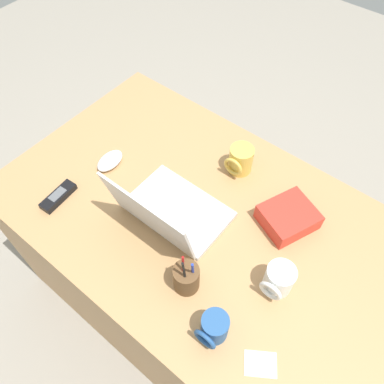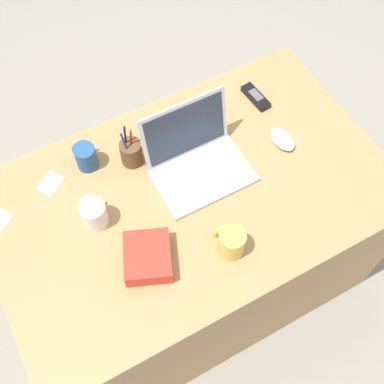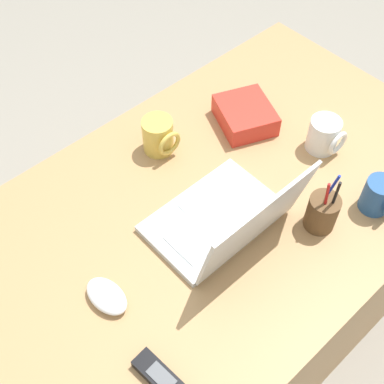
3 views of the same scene
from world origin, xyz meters
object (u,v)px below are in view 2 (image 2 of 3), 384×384
(coffee_mug_tall, at_px, (231,242))
(snack_bag, at_px, (148,257))
(coffee_mug_white, at_px, (94,213))
(coffee_mug_spare, at_px, (86,156))
(cordless_phone, at_px, (256,97))
(laptop, at_px, (197,161))
(computer_mouse, at_px, (282,139))
(pen_holder, at_px, (131,152))

(coffee_mug_tall, height_order, snack_bag, coffee_mug_tall)
(coffee_mug_white, xyz_separation_m, coffee_mug_spare, (0.06, 0.22, -0.00))
(coffee_mug_spare, xyz_separation_m, cordless_phone, (0.68, -0.03, -0.03))
(snack_bag, bearing_deg, coffee_mug_tall, -19.29)
(coffee_mug_white, xyz_separation_m, snack_bag, (0.09, -0.21, -0.02))
(laptop, xyz_separation_m, coffee_mug_spare, (-0.33, 0.20, -0.00))
(computer_mouse, bearing_deg, cordless_phone, 79.05)
(coffee_mug_tall, relative_size, cordless_phone, 0.75)
(coffee_mug_white, xyz_separation_m, pen_holder, (0.21, 0.16, 0.00))
(laptop, distance_m, cordless_phone, 0.39)
(coffee_mug_white, bearing_deg, computer_mouse, -2.22)
(computer_mouse, xyz_separation_m, coffee_mug_tall, (-0.38, -0.27, 0.03))
(coffee_mug_white, height_order, coffee_mug_tall, coffee_mug_tall)
(computer_mouse, bearing_deg, coffee_mug_spare, 154.79)
(coffee_mug_tall, bearing_deg, computer_mouse, 35.46)
(laptop, xyz_separation_m, coffee_mug_tall, (-0.06, -0.32, 0.00))
(cordless_phone, bearing_deg, computer_mouse, -96.61)
(coffee_mug_white, xyz_separation_m, cordless_phone, (0.74, 0.19, -0.04))
(coffee_mug_white, bearing_deg, laptop, 2.93)
(coffee_mug_spare, bearing_deg, coffee_mug_white, -105.89)
(computer_mouse, bearing_deg, coffee_mug_tall, -148.88)
(laptop, xyz_separation_m, pen_holder, (-0.18, 0.14, 0.00))
(cordless_phone, xyz_separation_m, pen_holder, (-0.53, -0.03, 0.04))
(cordless_phone, bearing_deg, snack_bag, -148.38)
(coffee_mug_spare, bearing_deg, cordless_phone, -2.59)
(coffee_mug_white, bearing_deg, pen_holder, 37.50)
(coffee_mug_tall, xyz_separation_m, cordless_phone, (0.40, 0.49, -0.04))
(coffee_mug_spare, height_order, pen_holder, pen_holder)
(pen_holder, bearing_deg, coffee_mug_white, -142.50)
(pen_holder, distance_m, snack_bag, 0.39)
(coffee_mug_tall, relative_size, pen_holder, 0.58)
(laptop, bearing_deg, coffee_mug_tall, -99.95)
(coffee_mug_white, bearing_deg, coffee_mug_tall, -41.63)
(laptop, distance_m, coffee_mug_tall, 0.32)
(cordless_phone, xyz_separation_m, snack_bag, (-0.65, -0.40, 0.02))
(laptop, height_order, pen_holder, laptop)
(coffee_mug_tall, height_order, cordless_phone, coffee_mug_tall)
(coffee_mug_tall, xyz_separation_m, snack_bag, (-0.25, 0.09, -0.02))
(coffee_mug_tall, bearing_deg, pen_holder, 105.75)
(coffee_mug_white, height_order, coffee_mug_spare, coffee_mug_white)
(cordless_phone, bearing_deg, laptop, -154.00)
(coffee_mug_white, bearing_deg, cordless_phone, 14.41)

